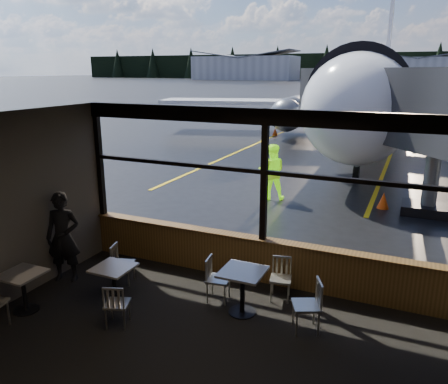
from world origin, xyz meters
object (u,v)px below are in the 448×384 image
Objects in this scene: cone_wing at (275,132)px; chair_near_n at (281,279)px; cafe_table_left at (24,292)px; chair_mid_s at (117,304)px; passenger at (63,237)px; airliner at (381,49)px; cone_nose at (383,200)px; cafe_table_near at (242,292)px; chair_mid_w at (123,264)px; chair_near_e at (306,306)px; cafe_table_mid at (115,285)px; chair_near_w at (218,280)px; ground_crew at (272,172)px.

chair_near_n is at bearing -72.34° from cone_wing.
chair_near_n is (4.06, 2.25, 0.03)m from cafe_table_left.
chair_mid_s is 2.28m from passenger.
chair_near_n reaches higher than cone_wing.
passenger is at bearing 1.50° from chair_near_n.
cafe_table_left is 23.00m from cone_wing.
cone_wing is (-6.56, 20.61, -0.16)m from chair_near_n.
airliner is 15.83m from cone_nose.
cafe_table_near is 2.63m from chair_mid_w.
cafe_table_near is at bearing 61.22° from chair_near_e.
chair_near_n is 1.01× the size of chair_mid_s.
chair_near_w is at bearing 27.21° from cafe_table_mid.
chair_mid_w reaches higher than chair_mid_s.
chair_mid_s is 22.98m from cone_wing.
passenger is at bearing -125.70° from cone_nose.
cafe_table_mid is at bearing -98.21° from airliner.
ground_crew is at bearing 69.85° from chair_mid_s.
chair_near_n is at bearing 15.04° from chair_near_e.
passenger reaches higher than cafe_table_near.
chair_near_e is 0.50× the size of ground_crew.
chair_mid_s is 8.35m from ground_crew.
passenger is (-2.01, 0.95, 0.53)m from chair_mid_s.
chair_near_w is 1.72× the size of cone_wing.
passenger is at bearing -102.07° from airliner.
cafe_table_near is at bearing 59.76° from chair_near_w.
airliner reaches higher than chair_near_w.
passenger is (-4.26, -1.01, 0.53)m from chair_near_n.
ground_crew is at bearing -173.97° from cone_nose.
chair_near_w is (3.02, 1.73, 0.06)m from cafe_table_left.
airliner is 42.76× the size of cafe_table_near.
chair_mid_w reaches higher than cone_wing.
cafe_table_left is 0.82× the size of chair_near_e.
chair_near_w is 1.17m from chair_near_n.
airliner is at bearing 84.33° from cafe_table_mid.
chair_mid_s is at bearing -112.27° from cone_nose.
chair_near_e is at bearing 16.64° from cafe_table_left.
chair_mid_s is at bearing 18.17° from chair_mid_w.
cafe_table_near reaches higher than chair_mid_s.
chair_mid_s reaches higher than cafe_table_left.
chair_near_e is 7.61m from cone_nose.
passenger reaches higher than chair_near_e.
cone_wing is (-4.32, 14.24, -0.67)m from ground_crew.
cone_nose is at bearing -60.41° from cone_wing.
chair_near_e is 3.80m from chair_mid_w.
cone_wing is at bearing 99.85° from cafe_table_mid.
airliner is 18.82× the size of passenger.
ground_crew reaches higher than chair_near_n.
chair_mid_w reaches higher than cafe_table_mid.
cafe_table_near is at bearing 84.35° from ground_crew.
chair_mid_s is (0.49, -0.56, 0.03)m from cafe_table_mid.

